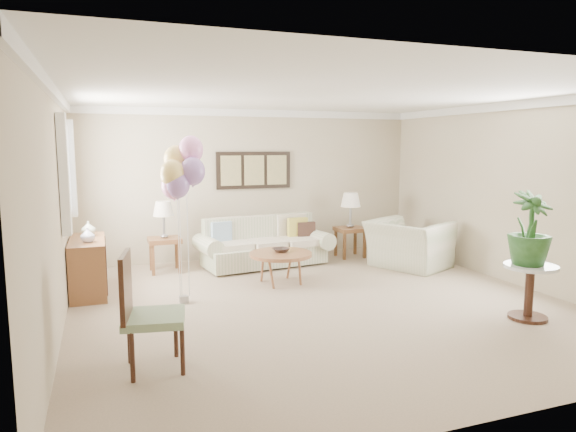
% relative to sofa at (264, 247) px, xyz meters
% --- Properties ---
extents(ground_plane, '(6.00, 6.00, 0.00)m').
position_rel_sofa_xyz_m(ground_plane, '(0.05, -2.24, -0.32)').
color(ground_plane, tan).
extents(room_shell, '(6.04, 6.04, 2.60)m').
position_rel_sofa_xyz_m(room_shell, '(-0.06, -2.15, 1.31)').
color(room_shell, '#BFB49D').
rests_on(room_shell, ground).
extents(wall_art_triptych, '(1.35, 0.06, 0.65)m').
position_rel_sofa_xyz_m(wall_art_triptych, '(0.05, 0.72, 1.23)').
color(wall_art_triptych, black).
rests_on(wall_art_triptych, ground).
extents(sofa, '(2.27, 1.06, 0.80)m').
position_rel_sofa_xyz_m(sofa, '(0.00, 0.00, 0.00)').
color(sofa, beige).
rests_on(sofa, ground).
extents(end_table_left, '(0.50, 0.46, 0.55)m').
position_rel_sofa_xyz_m(end_table_left, '(-1.60, 0.10, 0.14)').
color(end_table_left, brown).
rests_on(end_table_left, ground).
extents(end_table_right, '(0.49, 0.45, 0.54)m').
position_rel_sofa_xyz_m(end_table_right, '(1.65, 0.09, 0.13)').
color(end_table_right, brown).
rests_on(end_table_right, ground).
extents(lamp_left, '(0.33, 0.33, 0.58)m').
position_rel_sofa_xyz_m(lamp_left, '(-1.60, 0.10, 0.67)').
color(lamp_left, gray).
rests_on(lamp_left, end_table_left).
extents(lamp_right, '(0.35, 0.35, 0.62)m').
position_rel_sofa_xyz_m(lamp_right, '(1.65, 0.09, 0.69)').
color(lamp_right, gray).
rests_on(lamp_right, end_table_right).
extents(coffee_table, '(0.90, 0.90, 0.46)m').
position_rel_sofa_xyz_m(coffee_table, '(-0.11, -1.18, 0.10)').
color(coffee_table, brown).
rests_on(coffee_table, ground).
extents(decor_bowl, '(0.28, 0.28, 0.06)m').
position_rel_sofa_xyz_m(decor_bowl, '(-0.09, -1.14, 0.17)').
color(decor_bowl, '#2D211D').
rests_on(decor_bowl, coffee_table).
extents(armchair, '(1.43, 1.50, 0.77)m').
position_rel_sofa_xyz_m(armchair, '(2.19, -0.95, 0.07)').
color(armchair, beige).
rests_on(armchair, ground).
extents(side_table, '(0.59, 0.59, 0.64)m').
position_rel_sofa_xyz_m(side_table, '(2.06, -3.60, 0.16)').
color(side_table, silver).
rests_on(side_table, ground).
extents(potted_plant, '(0.49, 0.49, 0.84)m').
position_rel_sofa_xyz_m(potted_plant, '(2.03, -3.58, 0.74)').
color(potted_plant, '#1E4818').
rests_on(potted_plant, side_table).
extents(accent_chair, '(0.60, 0.60, 1.07)m').
position_rel_sofa_xyz_m(accent_chair, '(-2.18, -3.50, 0.24)').
color(accent_chair, '#88A37B').
rests_on(accent_chair, ground).
extents(credenza, '(0.46, 1.20, 0.74)m').
position_rel_sofa_xyz_m(credenza, '(-2.71, -0.74, 0.05)').
color(credenza, brown).
rests_on(credenza, ground).
extents(vase_white, '(0.24, 0.24, 0.19)m').
position_rel_sofa_xyz_m(vase_white, '(-2.69, -0.98, 0.52)').
color(vase_white, silver).
rests_on(vase_white, credenza).
extents(vase_sage, '(0.23, 0.23, 0.20)m').
position_rel_sofa_xyz_m(vase_sage, '(-2.69, -0.45, 0.52)').
color(vase_sage, '#B1BDA9').
rests_on(vase_sage, credenza).
extents(balloon_cluster, '(0.56, 0.55, 2.11)m').
position_rel_sofa_xyz_m(balloon_cluster, '(-1.57, -1.64, 1.35)').
color(balloon_cluster, gray).
rests_on(balloon_cluster, ground).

